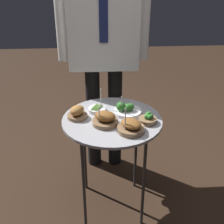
{
  "coord_description": "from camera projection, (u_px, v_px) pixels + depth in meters",
  "views": [
    {
      "loc": [
        -0.1,
        -1.7,
        1.67
      ],
      "look_at": [
        0.0,
        0.0,
        0.77
      ],
      "focal_mm": 50.0,
      "sensor_mm": 36.0,
      "label": 1
    }
  ],
  "objects": [
    {
      "name": "ground_plane",
      "position": [
        112.0,
        204.0,
        2.29
      ],
      "size": [
        8.0,
        8.0,
        0.0
      ],
      "primitive_type": "plane",
      "color": "black"
    },
    {
      "name": "serving_cart",
      "position": [
        112.0,
        127.0,
        1.98
      ],
      "size": [
        0.63,
        0.63,
        0.72
      ],
      "color": "#939399",
      "rests_on": "ground_plane"
    },
    {
      "name": "bowl_roast_back_left",
      "position": [
        77.0,
        113.0,
        1.95
      ],
      "size": [
        0.13,
        0.13,
        0.08
      ],
      "color": "brown",
      "rests_on": "serving_cart"
    },
    {
      "name": "bowl_roast_mid_right",
      "position": [
        131.0,
        127.0,
        1.81
      ],
      "size": [
        0.16,
        0.17,
        0.17
      ],
      "color": "brown",
      "rests_on": "serving_cart"
    },
    {
      "name": "bowl_asparagus_mid_left",
      "position": [
        97.0,
        109.0,
        2.04
      ],
      "size": [
        0.12,
        0.12,
        0.15
      ],
      "color": "silver",
      "rests_on": "serving_cart"
    },
    {
      "name": "bowl_broccoli_front_left",
      "position": [
        127.0,
        110.0,
        2.0
      ],
      "size": [
        0.18,
        0.18,
        0.13
      ],
      "color": "silver",
      "rests_on": "serving_cart"
    },
    {
      "name": "bowl_broccoli_front_right",
      "position": [
        148.0,
        119.0,
        1.9
      ],
      "size": [
        0.11,
        0.11,
        0.07
      ],
      "color": "brown",
      "rests_on": "serving_cart"
    },
    {
      "name": "bowl_roast_back_right",
      "position": [
        105.0,
        119.0,
        1.88
      ],
      "size": [
        0.16,
        0.16,
        0.13
      ],
      "color": "brown",
      "rests_on": "serving_cart"
    },
    {
      "name": "waiter_figure",
      "position": [
        103.0,
        33.0,
        2.21
      ],
      "size": [
        0.66,
        0.25,
        1.78
      ],
      "color": "black",
      "rests_on": "ground_plane"
    }
  ]
}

